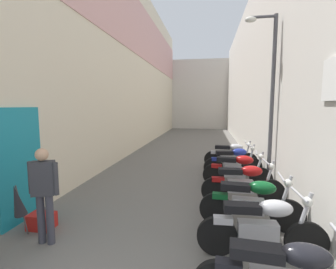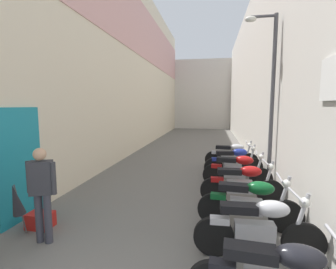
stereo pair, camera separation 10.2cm
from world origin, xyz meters
name	(u,v)px [view 1 (the left image)]	position (x,y,z in m)	size (l,w,h in m)	color
ground_plane	(186,158)	(0.00, 9.59, 0.00)	(39.17, 39.17, 0.00)	#66635E
building_left	(134,65)	(-2.83, 11.55, 4.26)	(0.45, 23.17, 8.43)	beige
building_right	(251,77)	(2.84, 11.58, 3.59)	(0.45, 23.17, 7.17)	beige
building_far_end	(200,95)	(0.00, 24.17, 3.29)	(8.28, 2.00, 6.58)	beige
motorcycle_second	(262,226)	(1.70, 2.89, 0.50)	(1.85, 0.58, 1.04)	black
motorcycle_third	(251,202)	(1.70, 3.81, 0.50)	(1.85, 0.58, 1.04)	black
motorcycle_fourth	(243,183)	(1.70, 4.92, 0.50)	(1.85, 0.58, 1.04)	black
motorcycle_fifth	(237,170)	(1.70, 6.10, 0.50)	(1.84, 0.58, 1.04)	black
motorcycle_sixth	(233,161)	(1.70, 7.16, 0.50)	(1.84, 0.58, 1.04)	black
motorcycle_seventh	(231,155)	(1.70, 8.13, 0.50)	(1.85, 0.58, 1.04)	black
pedestrian_mid_alley	(44,189)	(-1.66, 2.75, 0.92)	(0.52, 0.31, 1.57)	#383842
plastic_crate	(42,221)	(-2.07, 3.17, 0.14)	(0.44, 0.32, 0.28)	red
umbrella_leaning	(17,201)	(-2.17, 2.76, 0.68)	(0.20, 0.35, 0.97)	#4C4C4C
street_lamp	(269,90)	(2.40, 6.00, 2.62)	(0.79, 0.18, 4.46)	#47474C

